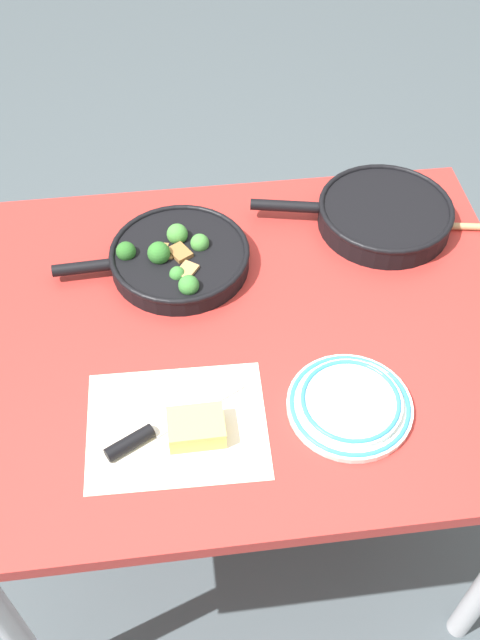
{
  "coord_description": "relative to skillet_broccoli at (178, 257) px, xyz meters",
  "views": [
    {
      "loc": [
        -0.1,
        -0.85,
        1.8
      ],
      "look_at": [
        0.0,
        0.0,
        0.8
      ],
      "focal_mm": 40.0,
      "sensor_mm": 36.0,
      "label": 1
    }
  ],
  "objects": [
    {
      "name": "dining_table_red",
      "position": [
        0.1,
        -0.17,
        -0.12
      ],
      "size": [
        1.09,
        0.84,
        0.78
      ],
      "color": "#B72D28",
      "rests_on": "ground_plane"
    },
    {
      "name": "wooden_spoon",
      "position": [
        0.59,
        0.04,
        -0.02
      ],
      "size": [
        0.4,
        0.1,
        0.02
      ],
      "rotation": [
        0.0,
        0.0,
        2.97
      ],
      "color": "tan",
      "rests_on": "dining_table_red"
    },
    {
      "name": "cheese_block",
      "position": [
        0.0,
        -0.4,
        -0.01
      ],
      "size": [
        0.09,
        0.07,
        0.04
      ],
      "color": "#E0C15B",
      "rests_on": "dining_table_red"
    },
    {
      "name": "ground_plane",
      "position": [
        0.1,
        -0.17,
        -0.8
      ],
      "size": [
        14.0,
        14.0,
        0.0
      ],
      "primitive_type": "plane",
      "color": "#424C51"
    },
    {
      "name": "skillet_broccoli",
      "position": [
        0.0,
        0.0,
        0.0
      ],
      "size": [
        0.39,
        0.28,
        0.07
      ],
      "rotation": [
        0.0,
        0.0,
        3.19
      ],
      "color": "black",
      "rests_on": "dining_table_red"
    },
    {
      "name": "grater_knife",
      "position": [
        -0.06,
        -0.38,
        -0.02
      ],
      "size": [
        0.24,
        0.15,
        0.02
      ],
      "rotation": [
        0.0,
        0.0,
        0.5
      ],
      "color": "silver",
      "rests_on": "dining_table_red"
    },
    {
      "name": "dinner_plate_stack",
      "position": [
        0.27,
        -0.38,
        -0.01
      ],
      "size": [
        0.22,
        0.22,
        0.03
      ],
      "color": "silver",
      "rests_on": "dining_table_red"
    },
    {
      "name": "skillet_eggs",
      "position": [
        0.44,
        0.07,
        0.0
      ],
      "size": [
        0.42,
        0.28,
        0.05
      ],
      "rotation": [
        0.0,
        0.0,
        2.94
      ],
      "color": "black",
      "rests_on": "dining_table_red"
    },
    {
      "name": "parchment_sheet",
      "position": [
        -0.03,
        -0.38,
        -0.03
      ],
      "size": [
        0.31,
        0.24,
        0.0
      ],
      "color": "silver",
      "rests_on": "dining_table_red"
    }
  ]
}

